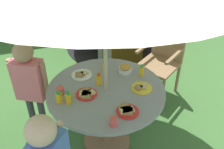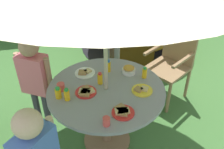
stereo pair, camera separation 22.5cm
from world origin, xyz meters
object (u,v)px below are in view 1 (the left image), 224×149
(plate_center_back, at_px, (127,110))
(plate_near_right, at_px, (86,94))
(plate_near_left, at_px, (142,88))
(snack_bowl, at_px, (125,69))
(juice_bottle_mid_left, at_px, (105,67))
(cup_far, at_px, (60,91))
(plate_center_front, at_px, (82,75))
(dome_tent, at_px, (121,7))
(juice_bottle_front_edge, at_px, (141,71))
(garden_table, at_px, (106,102))
(juice_bottle_mid_right, at_px, (99,79))
(child_in_pink_shirt, at_px, (29,80))
(juice_bottle_far_right, at_px, (59,97))
(cup_near, at_px, (113,122))
(wooden_chair, at_px, (163,56))
(juice_bottle_far_left, at_px, (68,98))
(child_in_grey_shirt, at_px, (104,48))

(plate_center_back, bearing_deg, plate_near_right, 128.76)
(plate_near_left, bearing_deg, snack_bowl, 97.62)
(juice_bottle_mid_left, bearing_deg, cup_far, -156.39)
(plate_center_front, relative_size, cup_far, 2.83)
(dome_tent, xyz_separation_m, juice_bottle_front_edge, (-0.55, -2.00, 0.09))
(plate_near_right, bearing_deg, plate_center_back, -51.24)
(dome_tent, bearing_deg, plate_center_back, -92.96)
(cup_far, bearing_deg, snack_bowl, 11.36)
(garden_table, bearing_deg, juice_bottle_mid_right, 114.05)
(garden_table, xyz_separation_m, juice_bottle_mid_left, (0.08, 0.28, 0.23))
(child_in_pink_shirt, distance_m, cup_far, 0.42)
(juice_bottle_far_right, xyz_separation_m, cup_near, (0.35, -0.42, -0.01))
(plate_center_front, distance_m, cup_far, 0.34)
(plate_center_front, xyz_separation_m, juice_bottle_far_right, (-0.28, -0.33, 0.04))
(snack_bowl, distance_m, juice_bottle_mid_left, 0.21)
(juice_bottle_mid_left, relative_size, juice_bottle_mid_right, 1.08)
(garden_table, height_order, snack_bowl, snack_bowl)
(plate_center_front, bearing_deg, juice_bottle_mid_left, -2.24)
(wooden_chair, bearing_deg, garden_table, -90.00)
(snack_bowl, xyz_separation_m, plate_center_back, (-0.21, -0.56, -0.02))
(dome_tent, bearing_deg, juice_bottle_far_left, -104.33)
(plate_near_left, xyz_separation_m, juice_bottle_far_right, (-0.76, 0.07, 0.04))
(snack_bowl, height_order, juice_bottle_far_right, juice_bottle_far_right)
(juice_bottle_mid_right, bearing_deg, juice_bottle_front_edge, 0.60)
(child_in_pink_shirt, bearing_deg, juice_bottle_far_right, -31.82)
(cup_near, bearing_deg, plate_near_left, 40.94)
(plate_center_front, height_order, cup_near, cup_near)
(plate_near_right, xyz_separation_m, juice_bottle_mid_left, (0.27, 0.31, 0.05))
(plate_center_back, relative_size, plate_center_front, 0.93)
(garden_table, height_order, plate_center_front, plate_center_front)
(plate_center_front, relative_size, plate_near_right, 1.06)
(child_in_pink_shirt, relative_size, juice_bottle_front_edge, 9.48)
(juice_bottle_mid_right, bearing_deg, cup_far, -175.91)
(child_in_grey_shirt, bearing_deg, cup_near, 2.08)
(plate_near_left, relative_size, cup_far, 2.66)
(juice_bottle_far_left, bearing_deg, plate_center_front, 61.51)
(juice_bottle_front_edge, bearing_deg, plate_center_front, 161.26)
(plate_center_back, xyz_separation_m, juice_bottle_far_right, (-0.51, 0.31, 0.04))
(child_in_pink_shirt, height_order, juice_bottle_mid_left, child_in_pink_shirt)
(juice_bottle_far_left, height_order, juice_bottle_far_right, juice_bottle_far_left)
(plate_near_right, xyz_separation_m, juice_bottle_front_edge, (0.60, 0.12, 0.04))
(snack_bowl, bearing_deg, plate_near_right, -154.10)
(wooden_chair, xyz_separation_m, juice_bottle_far_right, (-1.41, -0.67, 0.23))
(garden_table, distance_m, juice_bottle_far_left, 0.44)
(plate_near_left, bearing_deg, plate_near_right, 170.97)
(snack_bowl, height_order, juice_bottle_front_edge, juice_bottle_front_edge)
(plate_center_front, relative_size, plate_near_left, 1.06)
(plate_center_front, distance_m, juice_bottle_front_edge, 0.60)
(juice_bottle_far_right, bearing_deg, cup_far, 74.97)
(dome_tent, relative_size, cup_far, 33.73)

